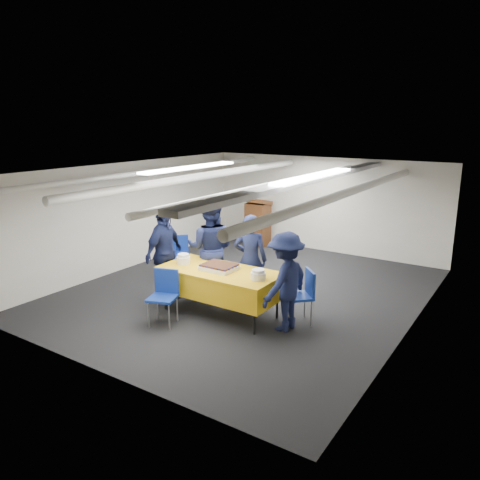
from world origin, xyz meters
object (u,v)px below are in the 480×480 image
at_px(serving_table, 220,282).
at_px(sailor_d, 285,282).
at_px(sheet_cake, 219,267).
at_px(chair_right, 303,291).
at_px(chair_left, 179,252).
at_px(sailor_c, 164,254).
at_px(sailor_a, 250,260).
at_px(podium, 258,222).
at_px(sailor_b, 210,248).
at_px(chair_near, 164,291).

bearing_deg(serving_table, sailor_d, 3.54).
relative_size(sheet_cake, chair_right, 0.64).
distance_m(chair_left, sailor_c, 1.30).
distance_m(serving_table, sailor_a, 0.74).
height_order(podium, sailor_d, sailor_d).
bearing_deg(chair_left, sailor_b, -22.48).
bearing_deg(sheet_cake, serving_table, -30.31).
height_order(chair_right, sailor_d, sailor_d).
relative_size(podium, sailor_c, 0.73).
bearing_deg(sailor_c, chair_right, -87.55).
height_order(sheet_cake, sailor_a, sailor_a).
relative_size(chair_near, chair_left, 1.00).
xyz_separation_m(chair_near, sailor_c, (-0.66, 0.75, 0.33)).
xyz_separation_m(chair_left, sailor_b, (1.16, -0.48, 0.37)).
distance_m(sheet_cake, sailor_a, 0.69).
relative_size(podium, chair_left, 1.44).
relative_size(chair_right, sailor_d, 0.56).
bearing_deg(sailor_b, sailor_d, 141.19).
bearing_deg(sailor_a, sailor_b, -16.64).
xyz_separation_m(sailor_c, sailor_d, (2.37, 0.09, -0.09)).
relative_size(chair_left, sailor_d, 0.56).
relative_size(podium, chair_near, 1.44).
xyz_separation_m(sailor_b, sailor_c, (-0.56, -0.62, -0.04)).
bearing_deg(sailor_a, sailor_c, 5.07).
height_order(podium, chair_left, podium).
height_order(sailor_a, sailor_b, sailor_b).
bearing_deg(sheet_cake, sailor_a, 74.15).
relative_size(chair_left, sailor_c, 0.50).
distance_m(sailor_c, sailor_d, 2.37).
relative_size(sheet_cake, sailor_d, 0.36).
xyz_separation_m(podium, sailor_a, (1.96, -3.50, 0.19)).
distance_m(podium, sailor_c, 4.24).
distance_m(sailor_a, sailor_b, 0.82).
bearing_deg(chair_right, serving_table, -161.47).
height_order(chair_near, sailor_d, sailor_d).
bearing_deg(chair_left, chair_near, -55.63).
distance_m(chair_right, sailor_d, 0.46).
relative_size(sheet_cake, chair_left, 0.64).
xyz_separation_m(chair_left, sailor_a, (1.97, -0.41, 0.27)).
distance_m(chair_left, sailor_d, 3.14).
distance_m(chair_left, sailor_a, 2.03).
bearing_deg(chair_right, sailor_b, 175.35).
distance_m(sailor_a, sailor_d, 1.17).
xyz_separation_m(podium, chair_near, (1.25, -4.93, -0.08)).
bearing_deg(sailor_b, chair_left, -45.09).
bearing_deg(chair_near, podium, 104.23).
xyz_separation_m(chair_near, sailor_d, (1.71, 0.84, 0.24)).
bearing_deg(sailor_a, sailor_d, 127.35).
xyz_separation_m(chair_right, chair_left, (-3.10, 0.64, 0.00)).
height_order(sheet_cake, sailor_d, sailor_d).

